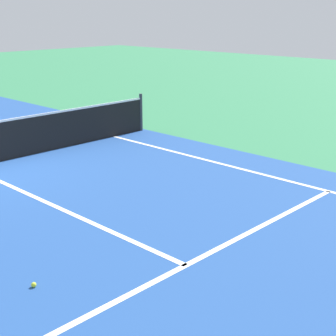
# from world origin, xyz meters

# --- Properties ---
(line_sideline_right) EXTENTS (0.10, 11.89, 0.01)m
(line_sideline_right) POSITION_xyz_m (4.11, -5.95, 0.00)
(line_sideline_right) COLOR white
(line_sideline_right) RESTS_ON ground_plane
(line_service_near) EXTENTS (8.22, 0.10, 0.01)m
(line_service_near) POSITION_xyz_m (0.00, -6.40, 0.00)
(line_service_near) COLOR white
(line_service_near) RESTS_ON ground_plane
(line_center_service) EXTENTS (0.10, 6.40, 0.01)m
(line_center_service) POSITION_xyz_m (0.00, -3.20, 0.00)
(line_center_service) COLOR white
(line_center_service) RESTS_ON ground_plane
(tennis_ball_mid_court) EXTENTS (0.07, 0.07, 0.07)m
(tennis_ball_mid_court) POSITION_xyz_m (-1.74, -5.40, 0.03)
(tennis_ball_mid_court) COLOR #CCE033
(tennis_ball_mid_court) RESTS_ON ground_plane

